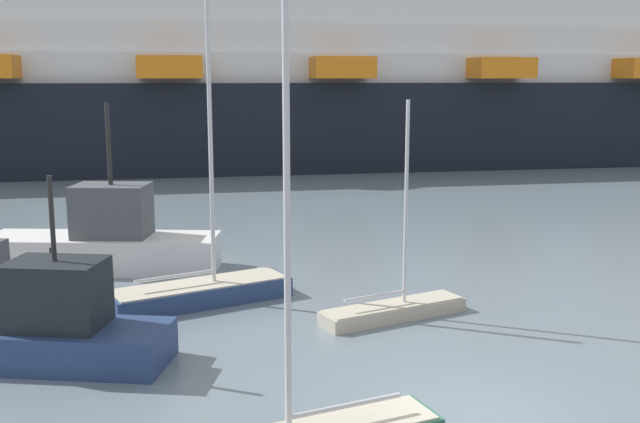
{
  "coord_description": "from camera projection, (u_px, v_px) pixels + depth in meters",
  "views": [
    {
      "loc": [
        -5.91,
        -12.4,
        6.45
      ],
      "look_at": [
        0.0,
        13.27,
        1.68
      ],
      "focal_mm": 41.4,
      "sensor_mm": 36.0,
      "label": 1
    }
  ],
  "objects": [
    {
      "name": "fishing_boat_3",
      "position": [
        51.0,
        328.0,
        16.81
      ],
      "size": [
        5.84,
        3.61,
        4.35
      ],
      "rotation": [
        0.0,
        0.0,
        -0.33
      ],
      "color": "navy",
      "rests_on": "ground_plane"
    },
    {
      "name": "ground_plane",
      "position": [
        473.0,
        415.0,
        14.35
      ],
      "size": [
        600.0,
        600.0,
        0.0
      ],
      "primitive_type": "plane",
      "color": "slate"
    },
    {
      "name": "sailboat_1",
      "position": [
        201.0,
        289.0,
        21.4
      ],
      "size": [
        5.47,
        3.04,
        8.8
      ],
      "rotation": [
        0.0,
        0.0,
        0.31
      ],
      "color": "navy",
      "rests_on": "ground_plane"
    },
    {
      "name": "sailboat_0",
      "position": [
        394.0,
        307.0,
        20.11
      ],
      "size": [
        4.34,
        2.09,
        5.91
      ],
      "rotation": [
        0.0,
        0.0,
        0.28
      ],
      "color": "#BCB29E",
      "rests_on": "ground_plane"
    },
    {
      "name": "channel_buoy_1",
      "position": [
        53.0,
        286.0,
        21.9
      ],
      "size": [
        0.71,
        0.71,
        1.54
      ],
      "color": "red",
      "rests_on": "ground_plane"
    },
    {
      "name": "cruise_ship",
      "position": [
        318.0,
        71.0,
        56.59
      ],
      "size": [
        112.3,
        21.44,
        21.79
      ],
      "rotation": [
        0.0,
        0.0,
        -0.04
      ],
      "color": "black",
      "rests_on": "ground_plane"
    },
    {
      "name": "fishing_boat_1",
      "position": [
        105.0,
        241.0,
        25.05
      ],
      "size": [
        8.09,
        4.15,
        5.67
      ],
      "rotation": [
        0.0,
        0.0,
        -0.26
      ],
      "color": "white",
      "rests_on": "ground_plane"
    }
  ]
}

